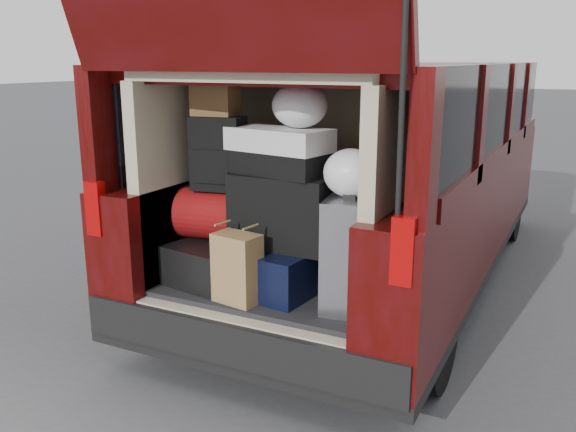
{
  "coord_description": "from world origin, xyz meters",
  "views": [
    {
      "loc": [
        1.52,
        -2.75,
        1.81
      ],
      "look_at": [
        0.05,
        0.2,
        0.96
      ],
      "focal_mm": 38.0,
      "sensor_mm": 36.0,
      "label": 1
    }
  ],
  "objects_px": {
    "kraft_bag": "(237,268)",
    "backpack": "(219,153)",
    "silver_roller": "(351,253)",
    "black_soft_case": "(285,210)",
    "navy_hardshell": "(281,266)",
    "red_duffel": "(219,214)",
    "twotone_duffel": "(279,151)",
    "black_hardshell": "(221,260)"
  },
  "relations": [
    {
      "from": "silver_roller",
      "to": "black_soft_case",
      "type": "height_order",
      "value": "black_soft_case"
    },
    {
      "from": "silver_roller",
      "to": "kraft_bag",
      "type": "height_order",
      "value": "silver_roller"
    },
    {
      "from": "twotone_duffel",
      "to": "black_hardshell",
      "type": "bearing_deg",
      "value": -163.14
    },
    {
      "from": "red_duffel",
      "to": "backpack",
      "type": "relative_size",
      "value": 1.1
    },
    {
      "from": "black_hardshell",
      "to": "red_duffel",
      "type": "bearing_deg",
      "value": 133.69
    },
    {
      "from": "kraft_bag",
      "to": "black_hardshell",
      "type": "bearing_deg",
      "value": 145.66
    },
    {
      "from": "backpack",
      "to": "red_duffel",
      "type": "bearing_deg",
      "value": 159.42
    },
    {
      "from": "black_hardshell",
      "to": "red_duffel",
      "type": "height_order",
      "value": "red_duffel"
    },
    {
      "from": "black_hardshell",
      "to": "red_duffel",
      "type": "xyz_separation_m",
      "value": [
        -0.02,
        0.03,
        0.27
      ]
    },
    {
      "from": "black_hardshell",
      "to": "backpack",
      "type": "distance_m",
      "value": 0.63
    },
    {
      "from": "navy_hardshell",
      "to": "kraft_bag",
      "type": "relative_size",
      "value": 1.54
    },
    {
      "from": "silver_roller",
      "to": "backpack",
      "type": "bearing_deg",
      "value": 165.5
    },
    {
      "from": "backpack",
      "to": "twotone_duffel",
      "type": "xyz_separation_m",
      "value": [
        0.38,
        0.01,
        0.04
      ]
    },
    {
      "from": "silver_roller",
      "to": "twotone_duffel",
      "type": "distance_m",
      "value": 0.68
    },
    {
      "from": "silver_roller",
      "to": "kraft_bag",
      "type": "distance_m",
      "value": 0.61
    },
    {
      "from": "navy_hardshell",
      "to": "black_soft_case",
      "type": "relative_size",
      "value": 1.03
    },
    {
      "from": "black_hardshell",
      "to": "backpack",
      "type": "relative_size",
      "value": 1.39
    },
    {
      "from": "navy_hardshell",
      "to": "red_duffel",
      "type": "height_order",
      "value": "red_duffel"
    },
    {
      "from": "black_hardshell",
      "to": "navy_hardshell",
      "type": "bearing_deg",
      "value": 13.89
    },
    {
      "from": "silver_roller",
      "to": "kraft_bag",
      "type": "bearing_deg",
      "value": -168.41
    },
    {
      "from": "silver_roller",
      "to": "backpack",
      "type": "xyz_separation_m",
      "value": [
        -0.84,
        0.08,
        0.45
      ]
    },
    {
      "from": "red_duffel",
      "to": "kraft_bag",
      "type": "bearing_deg",
      "value": -51.95
    },
    {
      "from": "silver_roller",
      "to": "twotone_duffel",
      "type": "xyz_separation_m",
      "value": [
        -0.46,
        0.09,
        0.48
      ]
    },
    {
      "from": "navy_hardshell",
      "to": "red_duffel",
      "type": "xyz_separation_m",
      "value": [
        -0.41,
        -0.0,
        0.26
      ]
    },
    {
      "from": "silver_roller",
      "to": "black_soft_case",
      "type": "relative_size",
      "value": 1.05
    },
    {
      "from": "navy_hardshell",
      "to": "black_soft_case",
      "type": "height_order",
      "value": "black_soft_case"
    },
    {
      "from": "red_duffel",
      "to": "backpack",
      "type": "height_order",
      "value": "backpack"
    },
    {
      "from": "navy_hardshell",
      "to": "black_soft_case",
      "type": "bearing_deg",
      "value": 34.13
    },
    {
      "from": "silver_roller",
      "to": "black_soft_case",
      "type": "xyz_separation_m",
      "value": [
        -0.43,
        0.09,
        0.16
      ]
    },
    {
      "from": "silver_roller",
      "to": "red_duffel",
      "type": "distance_m",
      "value": 0.86
    },
    {
      "from": "red_duffel",
      "to": "black_soft_case",
      "type": "distance_m",
      "value": 0.43
    },
    {
      "from": "silver_roller",
      "to": "backpack",
      "type": "height_order",
      "value": "backpack"
    },
    {
      "from": "kraft_bag",
      "to": "backpack",
      "type": "height_order",
      "value": "backpack"
    },
    {
      "from": "red_duffel",
      "to": "navy_hardshell",
      "type": "bearing_deg",
      "value": -7.21
    },
    {
      "from": "kraft_bag",
      "to": "twotone_duffel",
      "type": "xyz_separation_m",
      "value": [
        0.1,
        0.3,
        0.59
      ]
    },
    {
      "from": "backpack",
      "to": "kraft_bag",
      "type": "bearing_deg",
      "value": -55.17
    },
    {
      "from": "black_soft_case",
      "to": "backpack",
      "type": "distance_m",
      "value": 0.51
    },
    {
      "from": "silver_roller",
      "to": "twotone_duffel",
      "type": "relative_size",
      "value": 1.06
    },
    {
      "from": "red_duffel",
      "to": "twotone_duffel",
      "type": "height_order",
      "value": "twotone_duffel"
    },
    {
      "from": "black_hardshell",
      "to": "black_soft_case",
      "type": "height_order",
      "value": "black_soft_case"
    },
    {
      "from": "navy_hardshell",
      "to": "twotone_duffel",
      "type": "bearing_deg",
      "value": 152.99
    },
    {
      "from": "navy_hardshell",
      "to": "backpack",
      "type": "relative_size",
      "value": 1.38
    }
  ]
}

